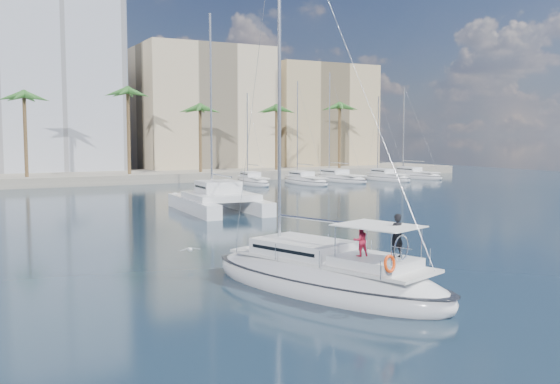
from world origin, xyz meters
TOP-DOWN VIEW (x-y plane):
  - ground at (0.00, 0.00)m, footprint 160.00×160.00m
  - quay at (0.00, 61.00)m, footprint 120.00×14.00m
  - building_beige at (22.00, 70.00)m, footprint 20.00×14.00m
  - building_tan_right at (42.00, 68.00)m, footprint 18.00×12.00m
  - palm_centre at (0.00, 57.00)m, footprint 3.60×3.60m
  - palm_right at (34.00, 57.00)m, footprint 3.60×3.60m
  - main_sloop at (-0.62, -3.23)m, footprint 7.32×12.36m
  - catamaran at (5.64, 23.20)m, footprint 6.17×11.38m
  - seagull at (-3.46, 4.65)m, footprint 1.05×0.45m
  - moored_yacht_a at (20.00, 47.00)m, footprint 3.37×9.52m
  - moored_yacht_b at (26.50, 45.00)m, footprint 3.32×10.83m
  - moored_yacht_c at (33.00, 47.00)m, footprint 3.98×12.33m
  - moored_yacht_d at (39.50, 45.00)m, footprint 3.52×9.55m
  - moored_yacht_e at (46.00, 47.00)m, footprint 4.61×11.11m

SIDE VIEW (x-z plane):
  - ground at x=0.00m, z-range 0.00..0.00m
  - moored_yacht_a at x=20.00m, z-range -5.95..5.95m
  - moored_yacht_b at x=26.50m, z-range -6.86..6.86m
  - moored_yacht_c at x=33.00m, z-range -7.77..7.77m
  - moored_yacht_d at x=39.50m, z-range -5.95..5.95m
  - moored_yacht_e at x=46.00m, z-range -6.86..6.86m
  - main_sloop at x=-0.62m, z-range -8.21..9.28m
  - quay at x=0.00m, z-range 0.00..1.20m
  - seagull at x=-3.46m, z-range 0.53..0.73m
  - catamaran at x=5.64m, z-range -7.01..9.26m
  - building_tan_right at x=42.00m, z-range 0.00..18.00m
  - building_beige at x=22.00m, z-range 0.00..20.00m
  - palm_centre at x=0.00m, z-range 4.13..16.43m
  - palm_right at x=34.00m, z-range 4.13..16.43m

